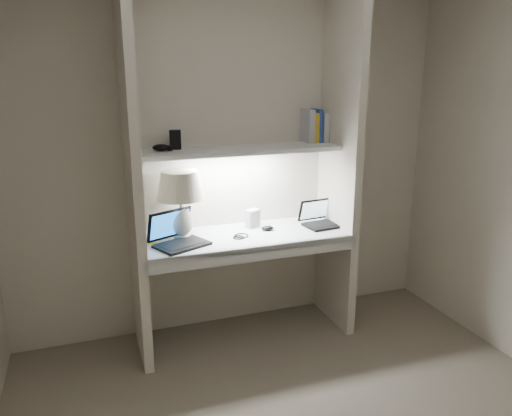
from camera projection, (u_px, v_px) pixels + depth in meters
name	position (u px, v px, depth m)	size (l,w,h in m)	color
back_wall	(232.00, 160.00, 3.60)	(3.20, 0.01, 2.50)	beige
alcove_panel_left	(133.00, 174.00, 3.12)	(0.06, 0.55, 2.50)	beige
alcove_panel_right	(340.00, 160.00, 3.59)	(0.06, 0.55, 2.50)	beige
desk	(244.00, 237.00, 3.48)	(1.40, 0.55, 0.04)	white
desk_apron	(256.00, 254.00, 3.26)	(1.46, 0.03, 0.10)	silver
shelf	(239.00, 150.00, 3.41)	(1.40, 0.36, 0.03)	silver
strip_light	(239.00, 153.00, 3.42)	(0.60, 0.04, 0.01)	white
table_lamp	(181.00, 193.00, 3.33)	(0.32, 0.32, 0.47)	white
laptop_main	(177.00, 237.00, 3.27)	(0.41, 0.39, 0.22)	black
laptop_netbook	(321.00, 219.00, 3.69)	(0.31, 0.28, 0.18)	black
speaker	(253.00, 218.00, 3.62)	(0.10, 0.07, 0.13)	silver
mouse	(268.00, 228.00, 3.56)	(0.09, 0.06, 0.03)	black
cable_coil	(241.00, 236.00, 3.44)	(0.10, 0.10, 0.01)	black
sticky_note	(151.00, 243.00, 3.31)	(0.06, 0.06, 0.00)	yellow
book_row	(319.00, 126.00, 3.67)	(0.23, 0.16, 0.24)	silver
shelf_box	(175.00, 140.00, 3.33)	(0.07, 0.05, 0.13)	black
shelf_gadget	(161.00, 148.00, 3.24)	(0.11, 0.08, 0.05)	black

